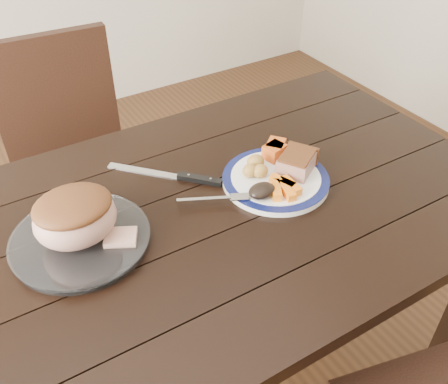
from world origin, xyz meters
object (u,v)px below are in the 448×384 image
pork_slice (297,163)px  roast_joint (75,219)px  serving_platter (81,241)px  carving_knife (185,177)px  fork (219,199)px  dining_table (193,242)px  dinner_plate (276,180)px  chair_far (73,155)px

pork_slice → roast_joint: size_ratio=0.55×
serving_platter → carving_knife: size_ratio=1.20×
serving_platter → fork: 0.34m
dining_table → dinner_plate: bearing=-0.7°
dining_table → serving_platter: 0.28m
dining_table → roast_joint: roast_joint is taller
dining_table → roast_joint: size_ratio=8.89×
dinner_plate → roast_joint: bearing=174.7°
roast_joint → carving_knife: 0.33m
dining_table → carving_knife: bearing=67.5°
chair_far → fork: 0.80m
dinner_plate → carving_knife: (-0.19, 0.14, -0.00)m
dining_table → carving_knife: 0.17m
pork_slice → carving_knife: pork_slice is taller
dinner_plate → fork: (-0.17, 0.00, 0.01)m
fork → pork_slice: bearing=25.1°
serving_platter → pork_slice: pork_slice is taller
dinner_plate → serving_platter: serving_platter is taller
dinner_plate → chair_far: bearing=114.6°
fork → carving_knife: size_ratio=0.66×
dining_table → roast_joint: bearing=170.4°
serving_platter → roast_joint: roast_joint is taller
dining_table → pork_slice: (0.31, -0.01, 0.14)m
pork_slice → dining_table: bearing=178.5°
serving_platter → roast_joint: 0.07m
serving_platter → chair_far: bearing=76.5°
dinner_plate → roast_joint: 0.51m
dinner_plate → pork_slice: 0.07m
dinner_plate → pork_slice: (0.06, -0.01, 0.03)m
serving_platter → carving_knife: (0.31, 0.09, -0.00)m
chair_far → carving_knife: bearing=107.3°
fork → roast_joint: bearing=-161.4°
dining_table → serving_platter: (-0.26, 0.04, 0.10)m
roast_joint → carving_knife: bearing=16.0°
chair_far → fork: chair_far is taller
serving_platter → pork_slice: 0.57m
chair_far → dinner_plate: size_ratio=3.36×
dining_table → pork_slice: bearing=-1.5°
chair_far → roast_joint: bearing=80.2°
dinner_plate → serving_platter: size_ratio=0.91×
dinner_plate → carving_knife: size_ratio=1.10×
dinner_plate → fork: fork is taller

